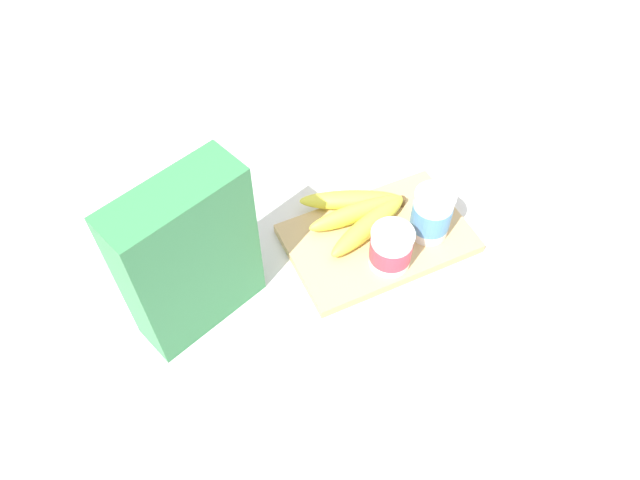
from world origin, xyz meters
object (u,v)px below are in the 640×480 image
(cereal_box, at_px, (189,257))
(yogurt_cup_front, at_px, (431,214))
(spoon, at_px, (505,216))
(yogurt_cup_back, at_px, (391,248))
(banana_bunch, at_px, (359,213))
(cutting_board, at_px, (378,238))

(cereal_box, bearing_deg, yogurt_cup_front, 156.24)
(yogurt_cup_front, relative_size, spoon, 0.77)
(cereal_box, relative_size, yogurt_cup_back, 3.62)
(banana_bunch, xyz_separation_m, spoon, (-0.26, 0.10, -0.03))
(cutting_board, relative_size, yogurt_cup_front, 3.28)
(cereal_box, distance_m, spoon, 0.59)
(cutting_board, distance_m, yogurt_cup_back, 0.08)
(spoon, bearing_deg, yogurt_cup_front, -8.08)
(cutting_board, xyz_separation_m, cereal_box, (0.33, -0.00, 0.14))
(cutting_board, xyz_separation_m, banana_bunch, (0.02, -0.05, 0.03))
(yogurt_cup_back, relative_size, spoon, 0.62)
(yogurt_cup_front, distance_m, yogurt_cup_back, 0.10)
(banana_bunch, bearing_deg, cereal_box, 8.06)
(cereal_box, relative_size, yogurt_cup_front, 2.95)
(yogurt_cup_front, bearing_deg, banana_bunch, -38.14)
(yogurt_cup_back, bearing_deg, cereal_box, -11.06)
(yogurt_cup_front, height_order, spoon, yogurt_cup_front)
(yogurt_cup_back, bearing_deg, spoon, -178.54)
(cereal_box, relative_size, banana_bunch, 1.49)
(banana_bunch, bearing_deg, cutting_board, 107.66)
(cutting_board, height_order, cereal_box, cereal_box)
(yogurt_cup_back, distance_m, banana_bunch, 0.11)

